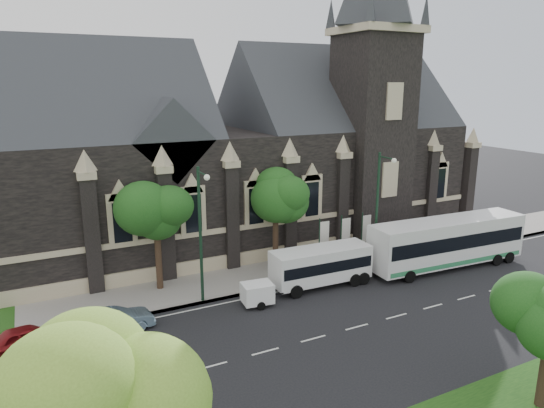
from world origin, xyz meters
TOP-DOWN VIEW (x-y plane):
  - ground at (0.00, 0.00)m, footprint 160.00×160.00m
  - sidewalk at (0.00, 9.50)m, footprint 80.00×5.00m
  - museum at (5.12, 18.78)m, footprint 40.00×17.70m
  - tree_park_near at (-11.77, -8.77)m, footprint 4.42×4.42m
  - tree_walk_right at (3.21, 10.71)m, footprint 4.08×4.08m
  - tree_walk_left at (-5.80, 10.70)m, footprint 3.91×3.91m
  - street_lamp_near at (10.00, 7.09)m, footprint 0.36×1.88m
  - street_lamp_mid at (-4.00, 7.09)m, footprint 0.36×1.88m
  - banner_flag_left at (6.29, 9.00)m, footprint 0.90×0.10m
  - banner_flag_center at (8.29, 9.00)m, footprint 0.90×0.10m
  - banner_flag_right at (10.29, 9.00)m, footprint 0.90×0.10m
  - tour_coach at (15.00, 4.78)m, footprint 13.24×3.59m
  - shuttle_bus at (4.36, 6.12)m, footprint 7.26×2.75m
  - box_trailer at (-1.00, 5.27)m, footprint 2.85×1.68m
  - sedan at (-9.76, 5.73)m, footprint 4.40×1.93m
  - car_far_red at (-14.33, 6.08)m, footprint 4.05×2.06m

SIDE VIEW (x-z plane):
  - ground at x=0.00m, z-range 0.00..0.00m
  - sidewalk at x=0.00m, z-range 0.00..0.15m
  - car_far_red at x=-14.33m, z-range 0.00..1.32m
  - sedan at x=-9.76m, z-range 0.00..1.41m
  - box_trailer at x=-1.00m, z-range 0.10..1.59m
  - shuttle_bus at x=4.36m, z-range 0.22..2.99m
  - tour_coach at x=15.00m, z-range 0.16..3.99m
  - banner_flag_left at x=6.29m, z-range 0.38..4.38m
  - banner_flag_center at x=8.29m, z-range 0.38..4.38m
  - banner_flag_right at x=10.29m, z-range 0.38..4.38m
  - street_lamp_near at x=10.00m, z-range 0.61..9.61m
  - street_lamp_mid at x=-4.00m, z-range 0.61..9.61m
  - tree_walk_left at x=-5.80m, z-range 1.91..9.55m
  - tree_walk_right at x=3.21m, z-range 1.92..9.72m
  - tree_park_near at x=-11.77m, z-range 2.14..10.70m
  - museum at x=5.12m, z-range -6.78..23.12m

